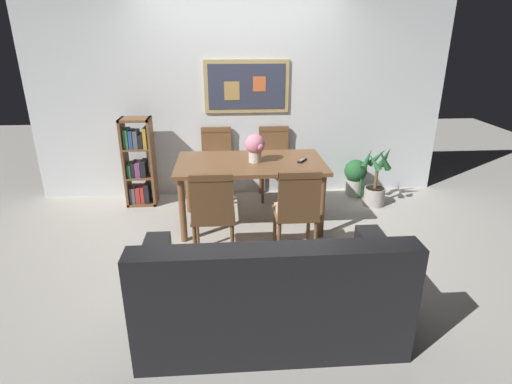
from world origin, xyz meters
TOP-DOWN VIEW (x-y plane):
  - ground_plane at (0.00, 0.00)m, footprint 12.00×12.00m
  - wall_back_with_painting at (0.00, 1.40)m, footprint 5.20×0.14m
  - dining_table at (0.06, 0.37)m, footprint 1.60×0.90m
  - dining_chair_near_left at (-0.34, -0.44)m, footprint 0.40×0.41m
  - dining_chair_far_right at (0.41, 1.19)m, footprint 0.40×0.41m
  - dining_chair_far_left at (-0.32, 1.20)m, footprint 0.40×0.41m
  - dining_chair_near_right at (0.44, -0.44)m, footprint 0.40×0.41m
  - leather_couch at (0.07, -1.48)m, footprint 1.80×0.84m
  - bookshelf at (-1.28, 1.06)m, footprint 0.36×0.28m
  - potted_ivy at (1.49, 1.14)m, footprint 0.29×0.29m
  - potted_palm at (1.64, 0.79)m, footprint 0.38×0.39m
  - flower_vase at (0.11, 0.36)m, footprint 0.21×0.22m
  - tv_remote at (0.61, 0.33)m, footprint 0.13×0.15m

SIDE VIEW (x-z plane):
  - ground_plane at x=0.00m, z-range 0.00..0.00m
  - potted_ivy at x=1.49m, z-range 0.00..0.53m
  - potted_palm at x=1.64m, z-range -0.09..0.68m
  - leather_couch at x=0.07m, z-range -0.11..0.73m
  - bookshelf at x=-1.28m, z-range -0.02..1.06m
  - dining_chair_near_left at x=-0.34m, z-range 0.08..0.99m
  - dining_chair_far_right at x=0.41m, z-range 0.08..0.99m
  - dining_chair_far_left at x=-0.32m, z-range 0.08..0.99m
  - dining_chair_near_right at x=0.44m, z-range 0.08..0.99m
  - dining_table at x=0.06m, z-range 0.28..1.01m
  - tv_remote at x=0.61m, z-range 0.73..0.76m
  - flower_vase at x=0.11m, z-range 0.75..1.06m
  - wall_back_with_painting at x=0.00m, z-range 0.00..2.60m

